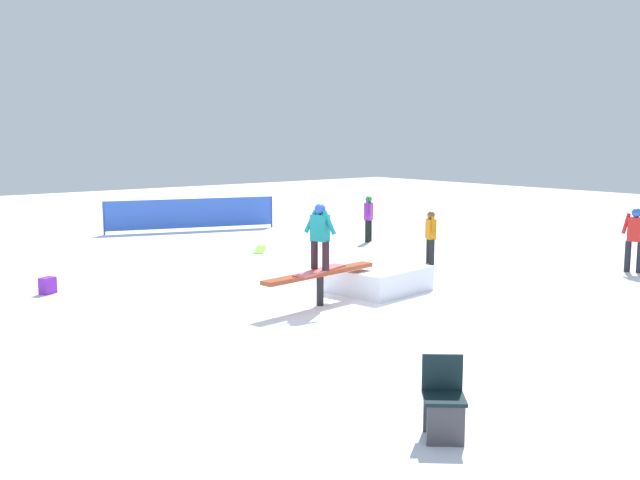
% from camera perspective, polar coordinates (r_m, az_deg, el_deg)
% --- Properties ---
extents(ground_plane, '(60.00, 60.00, 0.00)m').
position_cam_1_polar(ground_plane, '(13.71, -0.00, -5.25)').
color(ground_plane, white).
extents(rail_feature, '(2.80, 0.62, 0.67)m').
position_cam_1_polar(rail_feature, '(13.58, -0.00, -2.89)').
color(rail_feature, black).
rests_on(rail_feature, ground).
extents(snow_kicker_ramp, '(1.97, 1.71, 0.51)m').
position_cam_1_polar(snow_kicker_ramp, '(14.95, 4.76, -3.12)').
color(snow_kicker_ramp, white).
rests_on(snow_kicker_ramp, ground).
extents(main_rider_on_rail, '(1.46, 0.72, 1.30)m').
position_cam_1_polar(main_rider_on_rail, '(13.46, -0.00, 0.12)').
color(main_rider_on_rail, '#E05D62').
rests_on(main_rider_on_rail, rail_feature).
extents(bystander_red, '(0.32, 0.61, 1.53)m').
position_cam_1_polar(bystander_red, '(18.40, 23.90, 0.27)').
color(bystander_red, '#22242C').
rests_on(bystander_red, ground).
extents(bystander_purple, '(0.56, 0.38, 1.40)m').
position_cam_1_polar(bystander_purple, '(21.73, 3.91, 1.92)').
color(bystander_purple, black).
rests_on(bystander_purple, ground).
extents(bystander_orange, '(0.35, 0.55, 1.34)m').
position_cam_1_polar(bystander_orange, '(18.17, 8.85, 0.45)').
color(bystander_orange, black).
rests_on(bystander_orange, ground).
extents(loose_snowboard_lime, '(1.10, 1.28, 0.02)m').
position_cam_1_polar(loose_snowboard_lime, '(20.29, -4.82, -0.77)').
color(loose_snowboard_lime, '#90E237').
rests_on(loose_snowboard_lime, ground).
extents(folding_chair, '(0.62, 0.62, 0.88)m').
position_cam_1_polar(folding_chair, '(7.94, 9.84, -12.53)').
color(folding_chair, '#3F3F44').
rests_on(folding_chair, ground).
extents(backpack_on_snow, '(0.37, 0.33, 0.34)m').
position_cam_1_polar(backpack_on_snow, '(15.70, -20.96, -3.42)').
color(backpack_on_snow, purple).
rests_on(backpack_on_snow, ground).
extents(safety_fence, '(5.44, 1.89, 1.10)m').
position_cam_1_polar(safety_fence, '(24.55, -10.28, 2.10)').
color(safety_fence, blue).
rests_on(safety_fence, ground).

